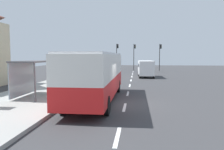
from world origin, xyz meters
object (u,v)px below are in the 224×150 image
(traffic_light_near_side, at_px, (160,53))
(recycling_bin_yellow, at_px, (69,87))
(bus, at_px, (97,73))
(recycling_bin_red, at_px, (66,88))
(traffic_light_median, at_px, (134,53))
(recycling_bin_orange, at_px, (72,86))
(bus_shelter, at_px, (30,69))
(white_van, at_px, (146,68))
(sedan_near, at_px, (144,68))
(traffic_light_far_side, at_px, (117,53))
(recycling_bin_green, at_px, (63,89))

(traffic_light_near_side, bearing_deg, recycling_bin_yellow, -108.12)
(traffic_light_near_side, bearing_deg, bus, -102.84)
(recycling_bin_red, xyz_separation_m, traffic_light_median, (4.59, 31.93, 2.92))
(traffic_light_near_side, bearing_deg, recycling_bin_orange, -108.53)
(traffic_light_near_side, height_order, bus_shelter, traffic_light_near_side)
(white_van, bearing_deg, sedan_near, 89.48)
(recycling_bin_orange, height_order, traffic_light_far_side, traffic_light_far_side)
(traffic_light_near_side, bearing_deg, bus_shelter, -110.76)
(white_van, bearing_deg, traffic_light_far_side, 109.88)
(white_van, relative_size, bus_shelter, 1.32)
(recycling_bin_red, xyz_separation_m, traffic_light_far_side, (1.09, 31.13, 2.95))
(sedan_near, relative_size, recycling_bin_red, 4.73)
(recycling_bin_yellow, relative_size, traffic_light_far_side, 0.17)
(traffic_light_far_side, bearing_deg, traffic_light_near_side, -5.31)
(recycling_bin_green, distance_m, recycling_bin_orange, 2.10)
(bus, distance_m, recycling_bin_orange, 3.86)
(recycling_bin_red, xyz_separation_m, recycling_bin_yellow, (0.00, 0.70, 0.00))
(white_van, distance_m, bus_shelter, 19.55)
(recycling_bin_green, distance_m, traffic_light_far_side, 31.98)
(white_van, xyz_separation_m, traffic_light_far_side, (-5.31, 14.67, 2.26))
(traffic_light_far_side, relative_size, traffic_light_median, 1.01)
(bus_shelter, bearing_deg, recycling_bin_orange, 48.27)
(recycling_bin_orange, bearing_deg, recycling_bin_red, -90.00)
(bus, height_order, traffic_light_near_side, traffic_light_near_side)
(sedan_near, xyz_separation_m, recycling_bin_orange, (-6.50, -25.64, -0.14))
(white_van, bearing_deg, bus_shelter, -116.16)
(recycling_bin_red, height_order, bus_shelter, bus_shelter)
(white_van, distance_m, recycling_bin_yellow, 17.02)
(traffic_light_median, relative_size, bus_shelter, 1.35)
(white_van, height_order, bus_shelter, bus_shelter)
(bus, xyz_separation_m, traffic_light_near_side, (7.21, 31.63, 1.68))
(white_van, height_order, traffic_light_median, traffic_light_median)
(recycling_bin_yellow, bearing_deg, white_van, 67.89)
(bus, height_order, recycling_bin_orange, bus)
(bus, distance_m, bus_shelter, 4.71)
(traffic_light_near_side, relative_size, traffic_light_far_side, 0.98)
(sedan_near, bearing_deg, bus_shelter, -107.21)
(recycling_bin_yellow, bearing_deg, recycling_bin_red, -90.00)
(recycling_bin_green, height_order, recycling_bin_orange, same)
(white_van, xyz_separation_m, recycling_bin_yellow, (-6.40, -15.76, -0.69))
(recycling_bin_red, distance_m, bus_shelter, 2.85)
(bus, distance_m, traffic_light_median, 33.34)
(recycling_bin_red, height_order, traffic_light_near_side, traffic_light_near_side)
(recycling_bin_red, distance_m, traffic_light_far_side, 31.29)
(traffic_light_near_side, relative_size, traffic_light_median, 0.98)
(recycling_bin_green, distance_m, recycling_bin_yellow, 1.40)
(recycling_bin_orange, bearing_deg, traffic_light_far_side, 87.89)
(white_van, height_order, recycling_bin_yellow, white_van)
(bus, xyz_separation_m, white_van, (3.91, 17.76, -0.50))
(recycling_bin_yellow, bearing_deg, recycling_bin_green, -90.00)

